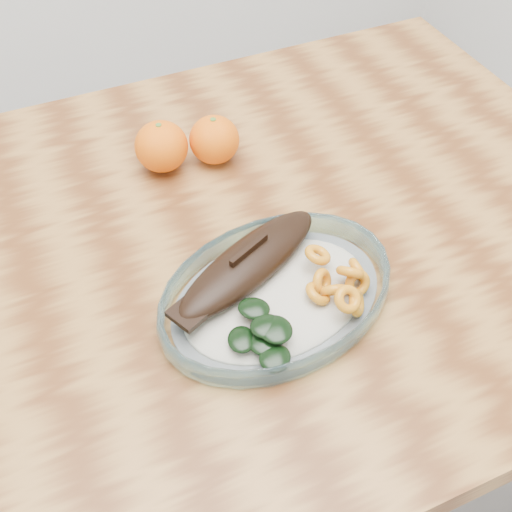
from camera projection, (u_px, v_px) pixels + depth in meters
name	position (u px, v px, depth m)	size (l,w,h in m)	color
ground	(222.00, 488.00, 1.37)	(3.00, 3.00, 0.00)	slate
dining_table	(204.00, 295.00, 0.89)	(1.20, 0.80, 0.75)	#5F3316
plated_meal	(276.00, 291.00, 0.74)	(0.61, 0.61, 0.08)	white
orange_left	(161.00, 146.00, 0.90)	(0.07, 0.07, 0.07)	#F66105
orange_right	(214.00, 140.00, 0.91)	(0.07, 0.07, 0.07)	#F66105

